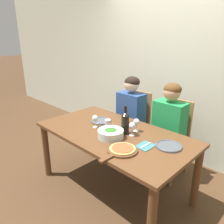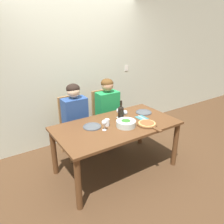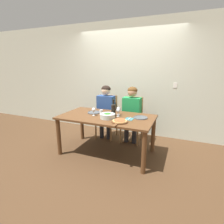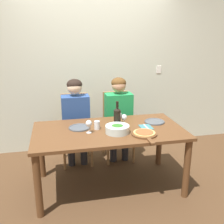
# 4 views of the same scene
# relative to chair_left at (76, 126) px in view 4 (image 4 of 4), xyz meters

# --- Properties ---
(ground_plane) EXTENTS (40.00, 40.00, 0.00)m
(ground_plane) POSITION_rel_chair_left_xyz_m (0.33, -0.79, -0.53)
(ground_plane) COLOR #4C331E
(back_wall) EXTENTS (10.00, 0.06, 2.70)m
(back_wall) POSITION_rel_chair_left_xyz_m (0.33, 0.49, 0.82)
(back_wall) COLOR beige
(back_wall) RESTS_ON ground
(dining_table) EXTENTS (1.75, 0.94, 0.75)m
(dining_table) POSITION_rel_chair_left_xyz_m (0.33, -0.79, 0.12)
(dining_table) COLOR brown
(dining_table) RESTS_ON ground
(chair_left) EXTENTS (0.42, 0.42, 1.00)m
(chair_left) POSITION_rel_chair_left_xyz_m (0.00, 0.00, 0.00)
(chair_left) COLOR #9E7042
(chair_left) RESTS_ON ground
(chair_right) EXTENTS (0.42, 0.42, 1.00)m
(chair_right) POSITION_rel_chair_left_xyz_m (0.62, 0.00, 0.00)
(chair_right) COLOR #9E7042
(chair_right) RESTS_ON ground
(person_woman) EXTENTS (0.47, 0.51, 1.24)m
(person_woman) POSITION_rel_chair_left_xyz_m (-0.00, -0.12, 0.22)
(person_woman) COLOR #28282D
(person_woman) RESTS_ON ground
(person_man) EXTENTS (0.47, 0.51, 1.24)m
(person_man) POSITION_rel_chair_left_xyz_m (0.62, -0.12, 0.22)
(person_man) COLOR #28282D
(person_man) RESTS_ON ground
(wine_bottle) EXTENTS (0.08, 0.08, 0.32)m
(wine_bottle) POSITION_rel_chair_left_xyz_m (0.44, -0.73, 0.35)
(wine_bottle) COLOR black
(wine_bottle) RESTS_ON dining_table
(broccoli_bowl) EXTENTS (0.27, 0.27, 0.09)m
(broccoli_bowl) POSITION_rel_chair_left_xyz_m (0.40, -0.91, 0.26)
(broccoli_bowl) COLOR silver
(broccoli_bowl) RESTS_ON dining_table
(dinner_plate_left) EXTENTS (0.25, 0.25, 0.02)m
(dinner_plate_left) POSITION_rel_chair_left_xyz_m (-0.00, -0.68, 0.23)
(dinner_plate_left) COLOR #4C5156
(dinner_plate_left) RESTS_ON dining_table
(dinner_plate_right) EXTENTS (0.25, 0.25, 0.02)m
(dinner_plate_right) POSITION_rel_chair_left_xyz_m (0.95, -0.67, 0.23)
(dinner_plate_right) COLOR #4C5156
(dinner_plate_right) RESTS_ON dining_table
(pizza_on_board) EXTENTS (0.28, 0.42, 0.04)m
(pizza_on_board) POSITION_rel_chair_left_xyz_m (0.68, -1.05, 0.23)
(pizza_on_board) COLOR brown
(pizza_on_board) RESTS_ON dining_table
(wine_glass_left) EXTENTS (0.07, 0.07, 0.15)m
(wine_glass_left) POSITION_rel_chair_left_xyz_m (0.09, -0.85, 0.32)
(wine_glass_left) COLOR silver
(wine_glass_left) RESTS_ON dining_table
(wine_glass_right) EXTENTS (0.07, 0.07, 0.15)m
(wine_glass_right) POSITION_rel_chair_left_xyz_m (0.50, -0.60, 0.32)
(wine_glass_right) COLOR silver
(wine_glass_right) RESTS_ON dining_table
(wine_glass_centre) EXTENTS (0.07, 0.07, 0.15)m
(wine_glass_centre) POSITION_rel_chair_left_xyz_m (0.53, -0.72, 0.32)
(wine_glass_centre) COLOR silver
(wine_glass_centre) RESTS_ON dining_table
(water_tumbler) EXTENTS (0.07, 0.07, 0.10)m
(water_tumbler) POSITION_rel_chair_left_xyz_m (0.20, -0.75, 0.27)
(water_tumbler) COLOR silver
(water_tumbler) RESTS_ON dining_table
(fork_on_napkin) EXTENTS (0.14, 0.18, 0.01)m
(fork_on_napkin) POSITION_rel_chair_left_xyz_m (0.78, -0.82, 0.22)
(fork_on_napkin) COLOR #387075
(fork_on_napkin) RESTS_ON dining_table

